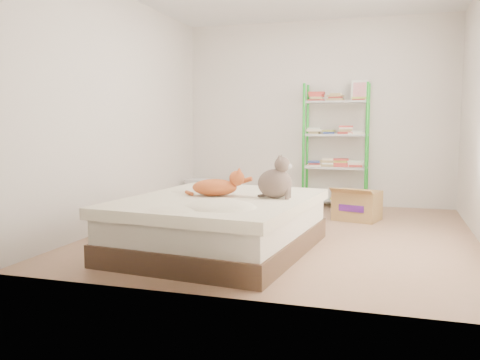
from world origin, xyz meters
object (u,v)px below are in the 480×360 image
at_px(white_bin, 198,191).
at_px(grey_cat, 275,177).
at_px(bed, 220,224).
at_px(shelf_unit, 336,144).
at_px(cardboard_box, 357,205).
at_px(orange_cat, 215,185).

bearing_deg(white_bin, grey_cat, -54.86).
bearing_deg(bed, shelf_unit, 81.20).
relative_size(bed, white_bin, 5.79).
xyz_separation_m(grey_cat, cardboard_box, (0.60, 1.79, -0.50)).
distance_m(bed, cardboard_box, 2.18).
bearing_deg(shelf_unit, bed, -104.61).
relative_size(shelf_unit, cardboard_box, 2.93).
height_order(bed, shelf_unit, shelf_unit).
distance_m(cardboard_box, white_bin, 2.38).
relative_size(grey_cat, white_bin, 1.05).
xyz_separation_m(orange_cat, white_bin, (-1.13, 2.42, -0.41)).
bearing_deg(orange_cat, shelf_unit, 61.24).
bearing_deg(orange_cat, white_bin, 102.70).
distance_m(bed, shelf_unit, 2.95).
relative_size(cardboard_box, white_bin, 1.66).
bearing_deg(grey_cat, orange_cat, 92.33).
height_order(orange_cat, shelf_unit, shelf_unit).
xyz_separation_m(bed, orange_cat, (-0.08, 0.08, 0.34)).
distance_m(orange_cat, grey_cat, 0.57).
height_order(shelf_unit, white_bin, shelf_unit).
xyz_separation_m(orange_cat, shelf_unit, (0.80, 2.72, 0.29)).
distance_m(grey_cat, shelf_unit, 2.72).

